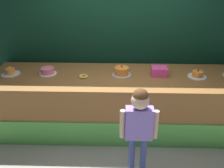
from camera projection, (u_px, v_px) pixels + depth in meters
name	position (u px, v px, depth m)	size (l,w,h in m)	color
ground_plane	(121.00, 146.00, 3.85)	(12.00, 12.00, 0.00)	gray
stage_platform	(121.00, 102.00, 4.14)	(4.11, 1.12, 0.91)	brown
curtain_backdrop	(122.00, 32.00, 4.30)	(4.65, 0.08, 2.89)	black
child_figure	(139.00, 121.00, 3.07)	(0.47, 0.22, 1.21)	#3F4C8C
pink_box	(159.00, 71.00, 3.95)	(0.24, 0.20, 0.13)	#EF4599
donut	(84.00, 76.00, 3.90)	(0.14, 0.14, 0.04)	#F2BF4C
cake_far_left	(10.00, 72.00, 4.00)	(0.29, 0.29, 0.16)	silver
cake_left	(48.00, 71.00, 4.01)	(0.27, 0.27, 0.10)	white
cake_center	(122.00, 71.00, 3.97)	(0.31, 0.31, 0.16)	silver
cake_right	(197.00, 74.00, 3.91)	(0.29, 0.29, 0.12)	silver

